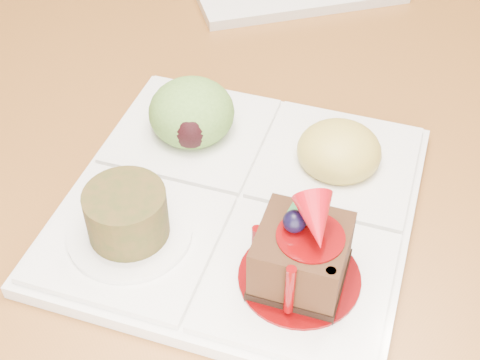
{
  "coord_description": "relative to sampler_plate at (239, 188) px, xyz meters",
  "views": [
    {
      "loc": [
        -0.2,
        -0.9,
        1.15
      ],
      "look_at": [
        -0.2,
        -0.52,
        0.79
      ],
      "focal_mm": 50.0,
      "sensor_mm": 36.0,
      "label": 1
    }
  ],
  "objects": [
    {
      "name": "ground",
      "position": [
        0.2,
        0.51,
        -0.77
      ],
      "size": [
        6.0,
        6.0,
        0.0
      ],
      "primitive_type": "plane",
      "color": "#5F2E1B"
    },
    {
      "name": "sampler_plate",
      "position": [
        0.0,
        0.0,
        0.0
      ],
      "size": [
        0.35,
        0.35,
        0.11
      ],
      "rotation": [
        0.0,
        0.0,
        -0.33
      ],
      "color": "silver",
      "rests_on": "dining_table"
    }
  ]
}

